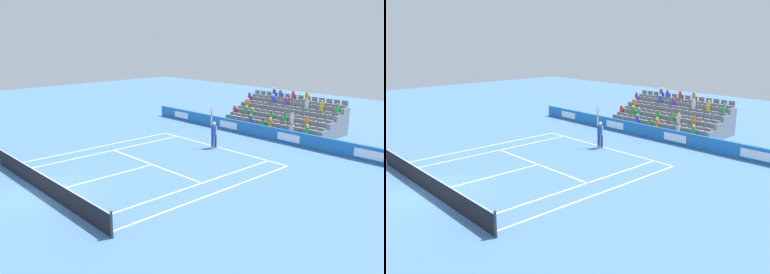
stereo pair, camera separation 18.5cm
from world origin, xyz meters
The scene contains 14 objects.
ground_plane centered at (0.00, 0.00, 0.00)m, with size 80.00×80.00×0.00m, color #4C7AB2.
line_baseline centered at (0.00, -11.89, 0.00)m, with size 10.97×0.10×0.01m, color white.
line_service centered at (0.00, -6.40, 0.00)m, with size 8.23×0.10×0.01m, color white.
line_centre_service centered at (0.00, -3.20, 0.00)m, with size 0.10×6.40×0.01m, color white.
line_singles_sideline_left centered at (4.12, -5.95, 0.00)m, with size 0.10×11.89×0.01m, color white.
line_singles_sideline_right centered at (-4.12, -5.95, 0.00)m, with size 0.10×11.89×0.01m, color white.
line_doubles_sideline_left centered at (5.49, -5.95, 0.00)m, with size 0.10×11.89×0.01m, color white.
line_doubles_sideline_right centered at (-5.49, -5.95, 0.00)m, with size 0.10×11.89×0.01m, color white.
line_centre_mark centered at (0.00, -11.79, 0.00)m, with size 0.10×0.20×0.01m, color white.
sponsor_barrier centered at (0.00, -16.09, 0.47)m, with size 22.08×0.22×0.94m.
tennis_net centered at (0.00, 0.00, 0.49)m, with size 11.97×0.10×1.07m.
tennis_player centered at (0.04, -11.55, 0.99)m, with size 0.53×0.39×2.85m.
stadium_stand centered at (0.00, -19.65, 0.82)m, with size 8.68×4.75×3.02m.
loose_tennis_ball centered at (1.00, -2.17, 0.03)m, with size 0.07×0.07×0.07m, color #D1E533.
Camera 2 is at (-17.86, 6.86, 7.21)m, focal length 37.63 mm.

